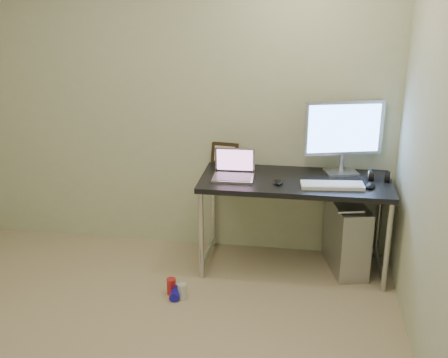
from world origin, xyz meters
TOP-DOWN VIEW (x-y plane):
  - wall_back at (0.00, 1.75)m, footprint 3.50×0.02m
  - desk at (0.97, 1.43)m, footprint 1.45×0.64m
  - tower_computer at (1.38, 1.48)m, footprint 0.35×0.58m
  - cable_a at (1.33, 1.70)m, footprint 0.01×0.16m
  - cable_b at (1.42, 1.68)m, footprint 0.02×0.11m
  - can_red at (0.11, 0.88)m, footprint 0.08×0.08m
  - can_white at (0.20, 0.83)m, footprint 0.08×0.08m
  - can_blue at (0.15, 0.83)m, footprint 0.08×0.13m
  - laptop at (0.49, 1.41)m, footprint 0.32×0.26m
  - monitor at (1.32, 1.64)m, footprint 0.60×0.24m
  - keyboard at (1.24, 1.30)m, footprint 0.47×0.19m
  - mouse_right at (1.51, 1.34)m, footprint 0.11×0.14m
  - mouse_left at (0.84, 1.32)m, footprint 0.10×0.13m
  - headphones at (1.60, 1.51)m, footprint 0.17×0.10m
  - picture_frame at (0.38, 1.72)m, footprint 0.23×0.10m
  - webcam at (0.55, 1.68)m, footprint 0.04×0.04m

SIDE VIEW (x-z plane):
  - can_blue at x=0.15m, z-range 0.00..0.07m
  - can_white at x=0.20m, z-range 0.00..0.12m
  - can_red at x=0.11m, z-range 0.00..0.12m
  - tower_computer at x=1.38m, z-range -0.02..0.58m
  - cable_b at x=1.42m, z-range 0.02..0.74m
  - cable_a at x=1.33m, z-range 0.06..0.74m
  - desk at x=0.97m, z-range 0.29..1.04m
  - keyboard at x=1.24m, z-range 0.75..0.78m
  - mouse_left at x=0.84m, z-range 0.75..0.79m
  - mouse_right at x=1.51m, z-range 0.75..0.79m
  - headphones at x=1.60m, z-range 0.73..0.83m
  - laptop at x=0.49m, z-range 0.69..0.91m
  - webcam at x=0.55m, z-range 0.78..0.89m
  - picture_frame at x=0.38m, z-range 0.75..0.93m
  - monitor at x=1.32m, z-range 0.80..1.38m
  - wall_back at x=0.00m, z-range 0.00..2.50m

